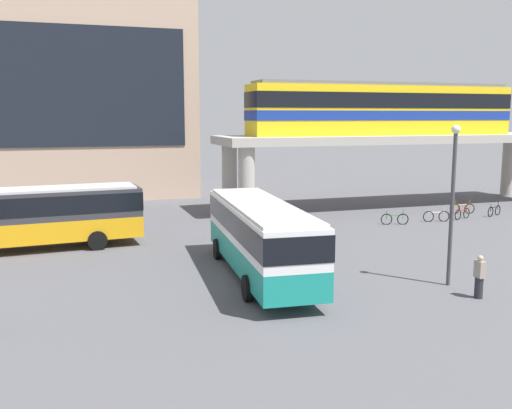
# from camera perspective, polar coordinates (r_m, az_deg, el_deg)

# --- Properties ---
(ground_plane) EXTENTS (120.00, 120.00, 0.00)m
(ground_plane) POSITION_cam_1_polar(r_m,az_deg,el_deg) (34.21, -5.53, -2.88)
(ground_plane) COLOR #515156
(station_building) EXTENTS (25.85, 10.74, 16.61)m
(station_building) POSITION_cam_1_polar(r_m,az_deg,el_deg) (52.66, -21.01, 9.76)
(station_building) COLOR tan
(station_building) RESTS_ON ground_plane
(elevated_platform) EXTENTS (27.50, 5.85, 5.47)m
(elevated_platform) POSITION_cam_1_polar(r_m,az_deg,el_deg) (45.12, 13.71, 5.67)
(elevated_platform) COLOR #ADA89E
(elevated_platform) RESTS_ON ground_plane
(train) EXTENTS (20.74, 2.96, 3.84)m
(train) POSITION_cam_1_polar(r_m,az_deg,el_deg) (44.42, 12.46, 9.29)
(train) COLOR yellow
(train) RESTS_ON elevated_platform
(bus_main) EXTENTS (3.40, 11.21, 3.22)m
(bus_main) POSITION_cam_1_polar(r_m,az_deg,el_deg) (24.63, 0.38, -2.71)
(bus_main) COLOR teal
(bus_main) RESTS_ON ground_plane
(bus_secondary) EXTENTS (11.20, 3.36, 3.22)m
(bus_secondary) POSITION_cam_1_polar(r_m,az_deg,el_deg) (31.73, -21.36, -0.72)
(bus_secondary) COLOR orange
(bus_secondary) RESTS_ON ground_plane
(bicycle_green) EXTENTS (1.73, 0.58, 1.04)m
(bicycle_green) POSITION_cam_1_polar(r_m,az_deg,el_deg) (37.86, 13.59, -1.40)
(bicycle_green) COLOR black
(bicycle_green) RESTS_ON ground_plane
(bicycle_black) EXTENTS (1.66, 0.77, 1.04)m
(bicycle_black) POSITION_cam_1_polar(r_m,az_deg,el_deg) (43.23, 22.55, -0.59)
(bicycle_black) COLOR black
(bicycle_black) RESTS_ON ground_plane
(bicycle_silver) EXTENTS (1.75, 0.48, 1.04)m
(bicycle_silver) POSITION_cam_1_polar(r_m,az_deg,el_deg) (39.64, 17.44, -1.11)
(bicycle_silver) COLOR black
(bicycle_silver) RESTS_ON ground_plane
(bicycle_orange) EXTENTS (1.73, 0.58, 1.04)m
(bicycle_orange) POSITION_cam_1_polar(r_m,az_deg,el_deg) (43.52, 19.76, -0.37)
(bicycle_orange) COLOR black
(bicycle_orange) RESTS_ON ground_plane
(bicycle_red) EXTENTS (1.69, 0.71, 1.04)m
(bicycle_red) POSITION_cam_1_polar(r_m,az_deg,el_deg) (41.18, 19.77, -0.87)
(bicycle_red) COLOR black
(bicycle_red) RESTS_ON ground_plane
(pedestrian_waiting_near_stop) EXTENTS (0.32, 0.40, 1.68)m
(pedestrian_waiting_near_stop) POSITION_cam_1_polar(r_m,az_deg,el_deg) (23.63, 21.27, -6.82)
(pedestrian_waiting_near_stop) COLOR #26262D
(pedestrian_waiting_near_stop) RESTS_ON ground_plane
(lamp_post) EXTENTS (0.36, 0.36, 6.55)m
(lamp_post) POSITION_cam_1_polar(r_m,az_deg,el_deg) (24.42, 18.93, 1.13)
(lamp_post) COLOR #3F3F44
(lamp_post) RESTS_ON ground_plane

